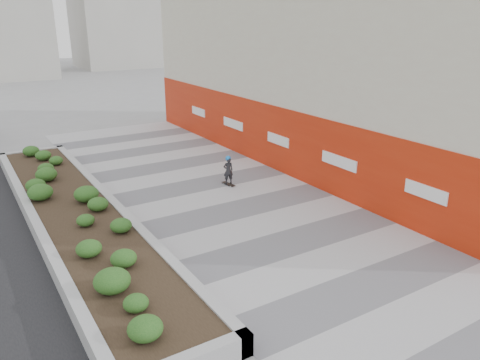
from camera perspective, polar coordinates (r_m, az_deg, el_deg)
name	(u,v)px	position (r m, az deg, el deg)	size (l,w,h in m)	color
ground	(331,266)	(14.01, 10.98, -10.23)	(160.00, 160.00, 0.00)	gray
walkway	(271,228)	(16.06, 3.74, -5.88)	(8.00, 36.00, 0.01)	#A8A8AD
building	(318,78)	(23.75, 9.44, 12.12)	(6.04, 24.08, 8.00)	beige
planter	(75,211)	(17.28, -19.44, -3.62)	(3.00, 18.00, 0.90)	#9E9EA0
manhole_cover	(282,225)	(16.33, 5.18, -5.48)	(0.44, 0.44, 0.01)	#595654
skateboarder	(228,170)	(19.83, -1.44, 1.19)	(0.47, 0.74, 1.32)	beige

